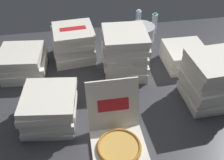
{
  "coord_description": "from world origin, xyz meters",
  "views": [
    {
      "loc": [
        -0.27,
        -1.39,
        1.42
      ],
      "look_at": [
        -0.02,
        0.1,
        0.14
      ],
      "focal_mm": 40.97,
      "sensor_mm": 36.0,
      "label": 1
    }
  ],
  "objects": [
    {
      "name": "ice_bucket",
      "position": [
        0.42,
        0.86,
        0.08
      ],
      "size": [
        0.27,
        0.27,
        0.16
      ],
      "primitive_type": "cylinder",
      "color": "#B7BABF",
      "rests_on": "ground_plane"
    },
    {
      "name": "water_bottle_2",
      "position": [
        0.19,
        0.69,
        0.11
      ],
      "size": [
        0.06,
        0.06,
        0.23
      ],
      "color": "silver",
      "rests_on": "ground_plane"
    },
    {
      "name": "pizza_stack_center_near",
      "position": [
        -0.5,
        -0.12,
        0.13
      ],
      "size": [
        0.42,
        0.41,
        0.27
      ],
      "color": "silver",
      "rests_on": "ground_plane"
    },
    {
      "name": "water_bottle_0",
      "position": [
        0.44,
        1.08,
        0.11
      ],
      "size": [
        0.06,
        0.06,
        0.23
      ],
      "color": "silver",
      "rests_on": "ground_plane"
    },
    {
      "name": "pizza_stack_right_near",
      "position": [
        -0.29,
        0.65,
        0.16
      ],
      "size": [
        0.4,
        0.39,
        0.32
      ],
      "color": "silver",
      "rests_on": "ground_plane"
    },
    {
      "name": "water_bottle_1",
      "position": [
        0.59,
        0.98,
        0.11
      ],
      "size": [
        0.06,
        0.06,
        0.23
      ],
      "color": "white",
      "rests_on": "ground_plane"
    },
    {
      "name": "open_pizza_box",
      "position": [
        -0.06,
        -0.37,
        0.07
      ],
      "size": [
        0.35,
        0.48,
        0.36
      ],
      "color": "silver",
      "rests_on": "ground_plane"
    },
    {
      "name": "pizza_stack_left_mid",
      "position": [
        -0.73,
        0.49,
        0.11
      ],
      "size": [
        0.4,
        0.4,
        0.22
      ],
      "color": "silver",
      "rests_on": "ground_plane"
    },
    {
      "name": "pizza_stack_center_far",
      "position": [
        0.69,
        -0.1,
        0.2
      ],
      "size": [
        0.38,
        0.39,
        0.4
      ],
      "color": "silver",
      "rests_on": "ground_plane"
    },
    {
      "name": "ground_plane",
      "position": [
        0.0,
        0.0,
        -0.01
      ],
      "size": [
        3.2,
        2.4,
        0.02
      ],
      "primitive_type": "cube",
      "color": "#38383D"
    },
    {
      "name": "pizza_stack_left_far",
      "position": [
        0.7,
        0.39,
        0.09
      ],
      "size": [
        0.39,
        0.38,
        0.18
      ],
      "color": "silver",
      "rests_on": "ground_plane"
    },
    {
      "name": "pizza_stack_right_mid",
      "position": [
        0.14,
        0.36,
        0.2
      ],
      "size": [
        0.42,
        0.4,
        0.4
      ],
      "color": "silver",
      "rests_on": "ground_plane"
    }
  ]
}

